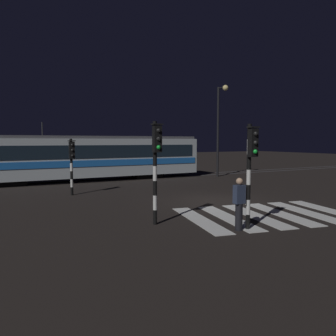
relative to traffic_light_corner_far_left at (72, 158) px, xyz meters
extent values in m
plane|color=black|center=(5.65, -5.08, -1.98)|extent=(120.00, 120.00, 0.00)
cube|color=#59595E|center=(5.65, 5.35, -1.97)|extent=(80.00, 0.12, 0.03)
cube|color=#59595E|center=(5.65, 6.78, -1.97)|extent=(80.00, 0.12, 0.03)
cube|color=silver|center=(2.82, -7.88, -1.97)|extent=(1.56, 4.37, 0.02)
cube|color=silver|center=(3.95, -8.11, -1.97)|extent=(1.56, 4.37, 0.02)
cube|color=silver|center=(5.09, -8.34, -1.97)|extent=(1.56, 4.37, 0.02)
cube|color=silver|center=(6.22, -8.58, -1.97)|extent=(1.56, 4.37, 0.02)
cube|color=silver|center=(7.36, -8.81, -1.97)|extent=(1.56, 4.37, 0.02)
cube|color=silver|center=(8.49, -9.05, -1.97)|extent=(1.56, 4.37, 0.02)
cylinder|color=black|center=(0.00, 0.09, -1.77)|extent=(0.14, 0.14, 0.43)
cylinder|color=white|center=(0.00, 0.09, -1.34)|extent=(0.14, 0.14, 0.43)
cylinder|color=black|center=(0.00, 0.09, -0.91)|extent=(0.14, 0.14, 0.43)
cylinder|color=white|center=(0.00, 0.09, -0.48)|extent=(0.14, 0.14, 0.43)
cylinder|color=black|center=(0.00, 0.09, -0.05)|extent=(0.14, 0.14, 0.43)
cylinder|color=white|center=(0.00, 0.09, 0.38)|extent=(0.14, 0.14, 0.43)
cylinder|color=black|center=(0.00, 0.09, 0.81)|extent=(0.14, 0.14, 0.43)
cube|color=black|center=(0.00, -0.08, 0.43)|extent=(0.28, 0.20, 0.90)
sphere|color=black|center=(0.00, -0.19, 0.71)|extent=(0.14, 0.14, 0.14)
sphere|color=black|center=(0.00, -0.19, 0.43)|extent=(0.14, 0.14, 0.14)
sphere|color=black|center=(0.00, -0.19, 0.15)|extent=(0.14, 0.14, 0.14)
cube|color=black|center=(0.00, -0.08, 0.92)|extent=(0.36, 0.24, 0.04)
cylinder|color=black|center=(1.10, -7.71, -1.73)|extent=(0.14, 0.14, 0.51)
cylinder|color=white|center=(1.10, -7.71, -1.22)|extent=(0.14, 0.14, 0.51)
cylinder|color=black|center=(1.10, -7.71, -0.71)|extent=(0.14, 0.14, 0.51)
cylinder|color=white|center=(1.10, -7.71, -0.20)|extent=(0.14, 0.14, 0.51)
cylinder|color=black|center=(1.10, -7.71, 0.31)|extent=(0.14, 0.14, 0.51)
cylinder|color=white|center=(1.10, -7.71, 0.81)|extent=(0.14, 0.14, 0.51)
cylinder|color=black|center=(1.10, -7.71, 1.32)|extent=(0.14, 0.14, 0.51)
cube|color=black|center=(1.10, -7.88, 0.98)|extent=(0.28, 0.20, 0.90)
sphere|color=black|center=(1.10, -7.99, 1.26)|extent=(0.14, 0.14, 0.14)
sphere|color=black|center=(1.10, -7.99, 0.98)|extent=(0.14, 0.14, 0.14)
sphere|color=green|center=(1.10, -7.99, 0.70)|extent=(0.14, 0.14, 0.14)
cube|color=black|center=(1.10, -7.88, 1.47)|extent=(0.36, 0.24, 0.04)
cylinder|color=black|center=(3.49, -9.73, -1.74)|extent=(0.14, 0.14, 0.49)
cylinder|color=white|center=(3.49, -9.73, -1.25)|extent=(0.14, 0.14, 0.49)
cylinder|color=black|center=(3.49, -9.73, -0.75)|extent=(0.14, 0.14, 0.49)
cylinder|color=white|center=(3.49, -9.73, -0.26)|extent=(0.14, 0.14, 0.49)
cylinder|color=black|center=(3.49, -9.73, 0.23)|extent=(0.14, 0.14, 0.49)
cylinder|color=white|center=(3.49, -9.73, 0.72)|extent=(0.14, 0.14, 0.49)
cylinder|color=black|center=(3.49, -9.73, 1.21)|extent=(0.14, 0.14, 0.49)
cube|color=black|center=(3.49, -9.90, 0.85)|extent=(0.28, 0.20, 0.90)
sphere|color=black|center=(3.49, -10.01, 1.13)|extent=(0.14, 0.14, 0.14)
sphere|color=black|center=(3.49, -10.01, 0.85)|extent=(0.14, 0.14, 0.14)
sphere|color=green|center=(3.49, -10.01, 0.57)|extent=(0.14, 0.14, 0.14)
cube|color=black|center=(3.49, -9.90, 1.34)|extent=(0.36, 0.24, 0.04)
cylinder|color=black|center=(12.57, 4.06, 1.61)|extent=(0.18, 0.18, 7.18)
cylinder|color=black|center=(12.57, 3.61, 5.10)|extent=(0.10, 0.90, 0.10)
sphere|color=#F9E08C|center=(12.57, 3.16, 5.02)|extent=(0.44, 0.44, 0.44)
cube|color=#B2BCC1|center=(2.11, 6.07, -0.28)|extent=(17.86, 2.50, 2.70)
cube|color=blue|center=(2.11, 4.80, -0.63)|extent=(17.50, 0.04, 0.44)
cube|color=blue|center=(2.11, 7.34, -0.63)|extent=(17.50, 0.04, 0.44)
cube|color=black|center=(2.11, 4.80, 0.17)|extent=(16.97, 0.03, 0.90)
cube|color=#4C4C51|center=(2.11, 6.07, 1.17)|extent=(17.50, 2.30, 0.20)
cylinder|color=#262628|center=(-0.57, 6.07, 1.67)|extent=(0.08, 0.08, 1.00)
cube|color=black|center=(7.02, 6.07, -1.81)|extent=(2.20, 2.00, 0.35)
cube|color=black|center=(-2.80, 6.07, -1.81)|extent=(2.20, 2.00, 0.35)
sphere|color=#F9F2CC|center=(11.09, 6.07, -0.68)|extent=(0.24, 0.24, 0.24)
cylinder|color=black|center=(3.13, -9.70, -1.54)|extent=(0.24, 0.24, 0.88)
cube|color=#2D3851|center=(3.13, -9.70, -0.80)|extent=(0.36, 0.22, 0.60)
sphere|color=tan|center=(3.13, -9.70, -0.38)|extent=(0.22, 0.22, 0.22)
camera|label=1|loc=(-3.98, -18.01, 0.90)|focal=36.00mm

